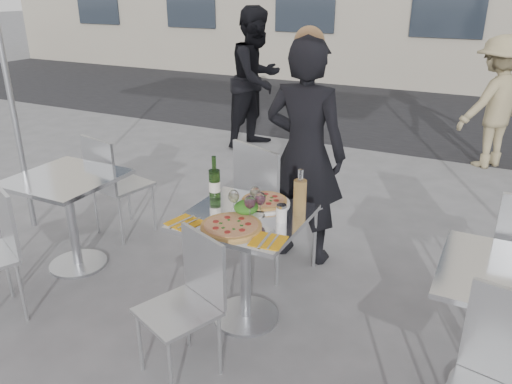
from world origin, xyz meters
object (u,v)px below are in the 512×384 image
at_px(wine_bottle, 215,183).
at_px(sugar_shaker, 281,213).
at_px(side_table_left, 69,203).
at_px(pizza_far, 264,201).
at_px(side_chair_lfar, 112,179).
at_px(wineglass_white_a, 234,197).
at_px(pizza_near, 231,226).
at_px(napkin_right, 268,241).
at_px(salad_plate, 246,209).
at_px(wineglass_white_b, 255,194).
at_px(wineglass_red_a, 250,203).
at_px(chair_far, 268,198).
at_px(main_table, 245,246).
at_px(pedestrian_b, 495,103).
at_px(chair_near, 190,294).
at_px(woman_diner, 305,154).
at_px(carafe, 300,196).
at_px(side_table_right, 509,311).
at_px(napkin_left, 185,222).
at_px(pedestrian_a, 257,79).
at_px(wineglass_red_b, 260,199).

xyz_separation_m(wine_bottle, sugar_shaker, (0.53, -0.11, -0.06)).
height_order(side_table_left, pizza_far, pizza_far).
bearing_deg(side_table_left, wine_bottle, 6.58).
relative_size(side_chair_lfar, wineglass_white_a, 5.78).
relative_size(pizza_near, napkin_right, 1.78).
relative_size(salad_plate, wineglass_white_b, 1.40).
bearing_deg(salad_plate, wineglass_white_b, 75.30).
relative_size(pizza_far, wineglass_white_a, 2.10).
bearing_deg(sugar_shaker, wineglass_red_a, -160.51).
xyz_separation_m(side_table_left, sugar_shaker, (1.73, 0.03, 0.26)).
xyz_separation_m(chair_far, salad_plate, (0.13, -0.59, 0.18)).
xyz_separation_m(side_chair_lfar, wine_bottle, (1.27, -0.40, 0.33)).
bearing_deg(main_table, pedestrian_b, 73.57).
xyz_separation_m(chair_near, pedestrian_b, (1.25, 4.58, 0.29)).
distance_m(woman_diner, carafe, 0.83).
relative_size(pedestrian_b, wineglass_red_a, 9.83).
height_order(salad_plate, wineglass_white_a, wineglass_white_a).
bearing_deg(chair_near, side_table_right, 40.69).
bearing_deg(side_table_right, napkin_left, -171.93).
distance_m(main_table, napkin_left, 0.43).
bearing_deg(side_table_right, sugar_shaker, 178.86).
height_order(main_table, wine_bottle, wine_bottle).
bearing_deg(side_table_left, pedestrian_b, 56.36).
bearing_deg(wineglass_white_b, napkin_left, -129.17).
bearing_deg(wineglass_white_a, carafe, 26.08).
height_order(chair_near, side_chair_lfar, side_chair_lfar).
bearing_deg(chair_far, pedestrian_b, -89.04).
distance_m(woman_diner, pedestrian_b, 3.32).
relative_size(woman_diner, wine_bottle, 5.92).
bearing_deg(wine_bottle, salad_plate, -21.77).
distance_m(side_table_left, napkin_right, 1.80).
height_order(chair_far, pizza_near, chair_far).
distance_m(pedestrian_a, wine_bottle, 3.66).
distance_m(chair_far, sugar_shaker, 0.72).
distance_m(wineglass_red_b, napkin_right, 0.35).
bearing_deg(side_chair_lfar, wineglass_red_a, 172.48).
bearing_deg(wineglass_white_b, pizza_near, -92.15).
height_order(pizza_near, sugar_shaker, sugar_shaker).
distance_m(sugar_shaker, wineglass_red_b, 0.16).
height_order(chair_near, carafe, carafe).
relative_size(side_table_right, chair_far, 0.73).
distance_m(pizza_near, wineglass_white_b, 0.30).
height_order(side_table_right, pizza_near, pizza_near).
bearing_deg(pedestrian_b, side_chair_lfar, -0.12).
distance_m(pedestrian_b, sugar_shaker, 4.14).
distance_m(chair_near, carafe, 0.87).
distance_m(pedestrian_b, wineglass_red_a, 4.24).
xyz_separation_m(chair_near, pedestrian_a, (-1.63, 4.06, 0.43)).
relative_size(wineglass_red_a, wineglass_red_b, 1.00).
distance_m(side_chair_lfar, wineglass_white_b, 1.67).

